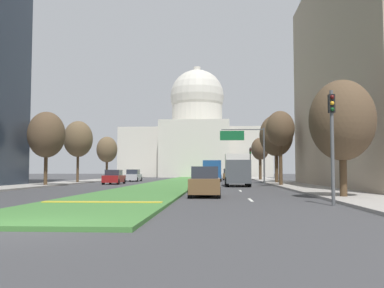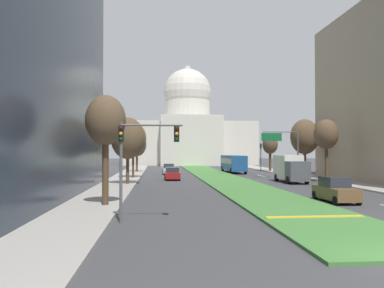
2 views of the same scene
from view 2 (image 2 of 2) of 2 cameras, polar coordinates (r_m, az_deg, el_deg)
name	(u,v)px [view 2 (image 2 of 2)]	position (r m, az deg, el deg)	size (l,w,h in m)	color
ground_plane	(211,174)	(61.02, 2.83, -4.54)	(260.00, 260.00, 0.00)	#3D3D3F
grass_median	(215,176)	(56.22, 3.52, -4.77)	(6.02, 87.47, 0.14)	#427A38
median_curb_nose	(315,217)	(21.85, 17.96, -10.34)	(5.42, 0.50, 0.04)	gold
lane_dashes_right	(266,177)	(55.17, 11.09, -4.89)	(0.16, 63.63, 0.01)	silver
sidewalk_left	(124,179)	(50.93, -10.13, -5.13)	(4.00, 87.47, 0.15)	#9E9991
sidewalk_right	(313,177)	(55.02, 17.70, -4.80)	(4.00, 87.47, 0.15)	#9E9991
capitol_building	(188,132)	(108.60, -0.67, 1.79)	(35.45, 28.81, 28.25)	beige
traffic_light_near_left	(137,149)	(19.90, -8.20, -0.78)	(3.34, 0.35, 5.20)	#515456
traffic_light_far_right	(261,153)	(70.62, 10.29, -1.37)	(0.28, 0.35, 5.20)	#515456
overhead_guide_sign	(285,144)	(52.96, 13.72, -0.04)	(5.17, 0.20, 6.50)	#515456
street_tree_left_near	(106,122)	(25.86, -12.84, 3.24)	(2.67, 2.67, 7.42)	#4C3823
street_tree_left_mid	(128,138)	(41.94, -9.63, 0.83)	(3.64, 3.64, 7.38)	#4C3823
street_tree_right_mid	(326,135)	(47.62, 19.50, 1.32)	(2.82, 2.82, 7.47)	#4C3823
street_tree_left_far	(133,139)	(51.59, -8.83, 0.79)	(3.51, 3.51, 7.58)	#4C3823
street_tree_right_far	(305,137)	(55.81, 16.55, 1.03)	(3.97, 3.97, 8.21)	#4C3823
street_tree_left_distant	(137,145)	(66.22, -8.27, -0.12)	(3.23, 3.23, 6.84)	#4C3823
street_tree_right_distant	(270,145)	(70.06, 11.64, -0.13)	(2.76, 2.76, 6.63)	#4C3823
sedan_lead_stopped	(335,190)	(29.67, 20.71, -6.53)	(1.86, 4.30, 1.81)	brown
sedan_midblock	(172,174)	(48.88, -3.00, -4.50)	(1.95, 4.21, 1.64)	maroon
sedan_distant	(169,169)	(60.66, -3.54, -3.81)	(1.89, 4.37, 1.69)	#BCBCC1
sedan_far_horizon	(240,166)	(72.36, 7.17, -3.32)	(1.86, 4.62, 1.83)	brown
box_truck_delivery	(290,168)	(46.32, 14.54, -3.54)	(2.40, 6.40, 3.20)	#4C5156
city_bus	(233,162)	(65.50, 6.19, -2.75)	(2.62, 11.00, 2.95)	#1E4C8C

